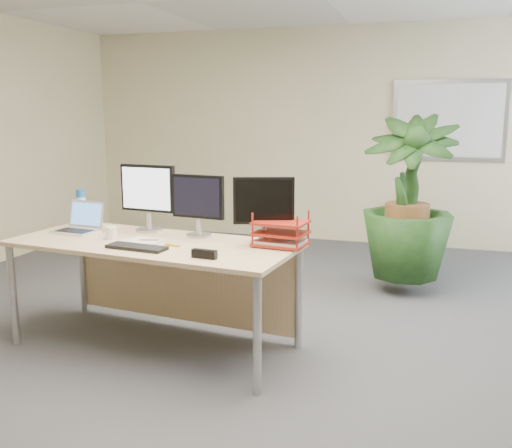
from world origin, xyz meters
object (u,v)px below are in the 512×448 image
(monitor_right, at_px, (198,201))
(desk, at_px, (162,261))
(monitor_left, at_px, (148,193))
(floor_plant, at_px, (407,213))
(laptop, at_px, (80,224))

(monitor_right, bearing_deg, desk, -148.51)
(desk, distance_m, monitor_left, 0.53)
(floor_plant, relative_size, laptop, 4.46)
(desk, bearing_deg, monitor_right, 31.49)
(laptop, bearing_deg, monitor_left, 18.03)
(floor_plant, relative_size, monitor_right, 3.35)
(monitor_left, xyz_separation_m, monitor_right, (0.43, -0.06, -0.03))
(floor_plant, bearing_deg, monitor_left, -139.99)
(desk, height_order, laptop, laptop)
(desk, distance_m, floor_plant, 2.36)
(floor_plant, bearing_deg, desk, -133.04)
(desk, distance_m, monitor_right, 0.50)
(desk, relative_size, floor_plant, 1.38)
(desk, xyz_separation_m, monitor_left, (-0.20, 0.20, 0.45))
(monitor_right, bearing_deg, monitor_left, 171.84)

